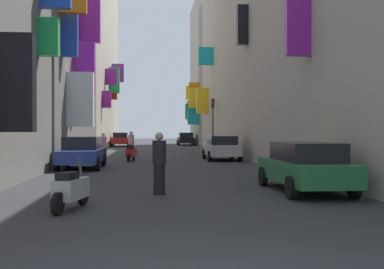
{
  "coord_description": "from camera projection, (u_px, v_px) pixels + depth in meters",
  "views": [
    {
      "loc": [
        -0.74,
        -3.81,
        1.75
      ],
      "look_at": [
        2.34,
        29.04,
        1.48
      ],
      "focal_mm": 42.9,
      "sensor_mm": 36.0,
      "label": 1
    }
  ],
  "objects": [
    {
      "name": "traffic_light_near_corner",
      "position": [
        213.0,
        116.0,
        38.78
      ],
      "size": [
        0.26,
        0.34,
        4.45
      ],
      "color": "#2D2D2D",
      "rests_on": "ground"
    },
    {
      "name": "building_left_far",
      "position": [
        82.0,
        58.0,
        49.73
      ],
      "size": [
        7.36,
        26.21,
        19.25
      ],
      "color": "#BCB29E",
      "rests_on": "ground"
    },
    {
      "name": "parked_car_green",
      "position": [
        305.0,
        166.0,
        13.1
      ],
      "size": [
        1.84,
        4.39,
        1.42
      ],
      "color": "#236638",
      "rests_on": "ground"
    },
    {
      "name": "ground_plane",
      "position": [
        159.0,
        154.0,
        33.74
      ],
      "size": [
        140.0,
        140.0,
        0.0
      ],
      "primitive_type": "plane",
      "color": "#2D2D30"
    },
    {
      "name": "pedestrian_near_right",
      "position": [
        159.0,
        163.0,
        12.58
      ],
      "size": [
        0.44,
        0.44,
        1.7
      ],
      "color": "black",
      "rests_on": "ground"
    },
    {
      "name": "building_right_mid_c",
      "position": [
        217.0,
        74.0,
        59.15
      ],
      "size": [
        7.28,
        10.3,
        18.12
      ],
      "color": "#B2A899",
      "rests_on": "ground"
    },
    {
      "name": "building_right_near",
      "position": [
        296.0,
        35.0,
        27.4
      ],
      "size": [
        7.35,
        45.87,
        14.99
      ],
      "color": "#B2A899",
      "rests_on": "ground"
    },
    {
      "name": "parked_car_blue",
      "position": [
        82.0,
        152.0,
        21.26
      ],
      "size": [
        1.91,
        4.05,
        1.47
      ],
      "color": "navy",
      "rests_on": "ground"
    },
    {
      "name": "building_right_mid_b",
      "position": [
        225.0,
        78.0,
        52.33
      ],
      "size": [
        7.33,
        3.42,
        15.71
      ],
      "color": "gray",
      "rests_on": "ground"
    },
    {
      "name": "scooter_silver",
      "position": [
        71.0,
        189.0,
        10.09
      ],
      "size": [
        0.69,
        1.81,
        1.13
      ],
      "color": "#ADADB2",
      "rests_on": "ground"
    },
    {
      "name": "parked_car_red",
      "position": [
        121.0,
        139.0,
        51.63
      ],
      "size": [
        1.96,
        4.4,
        1.54
      ],
      "color": "#B21E1E",
      "rests_on": "ground"
    },
    {
      "name": "parked_car_black",
      "position": [
        186.0,
        139.0,
        55.39
      ],
      "size": [
        2.0,
        4.42,
        1.53
      ],
      "color": "black",
      "rests_on": "ground"
    },
    {
      "name": "pedestrian_near_left",
      "position": [
        104.0,
        148.0,
        24.29
      ],
      "size": [
        0.52,
        0.52,
        1.67
      ],
      "color": "black",
      "rests_on": "ground"
    },
    {
      "name": "pedestrian_crossing",
      "position": [
        131.0,
        144.0,
        30.53
      ],
      "size": [
        0.41,
        0.41,
        1.72
      ],
      "color": "black",
      "rests_on": "ground"
    },
    {
      "name": "parked_car_silver",
      "position": [
        221.0,
        147.0,
        27.25
      ],
      "size": [
        1.93,
        4.0,
        1.43
      ],
      "color": "#B7B7BC",
      "rests_on": "ground"
    },
    {
      "name": "scooter_red",
      "position": [
        131.0,
        153.0,
        26.53
      ],
      "size": [
        0.63,
        1.95,
        1.13
      ],
      "color": "red",
      "rests_on": "ground"
    },
    {
      "name": "scooter_green",
      "position": [
        160.0,
        144.0,
        43.04
      ],
      "size": [
        0.63,
        1.75,
        1.13
      ],
      "color": "#287F3D",
      "rests_on": "ground"
    }
  ]
}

